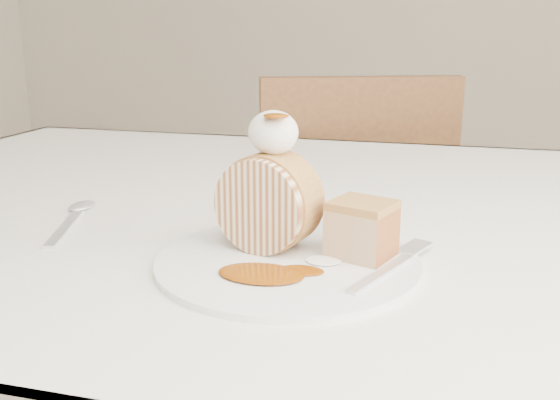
# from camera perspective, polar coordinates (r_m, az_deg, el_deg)

# --- Properties ---
(table) EXTENTS (1.40, 0.90, 0.75)m
(table) POSITION_cam_1_polar(r_m,az_deg,el_deg) (0.79, 3.69, -6.65)
(table) COLOR silver
(table) RESTS_ON ground
(chair_far) EXTENTS (0.53, 0.53, 0.86)m
(chair_far) POSITION_cam_1_polar(r_m,az_deg,el_deg) (1.44, 6.11, -3.38)
(chair_far) COLOR brown
(chair_far) RESTS_ON ground
(plate) EXTENTS (0.31, 0.31, 0.01)m
(plate) POSITION_cam_1_polar(r_m,az_deg,el_deg) (0.57, 0.71, -5.65)
(plate) COLOR white
(plate) RESTS_ON table
(roulade_slice) EXTENTS (0.10, 0.07, 0.09)m
(roulade_slice) POSITION_cam_1_polar(r_m,az_deg,el_deg) (0.58, -1.10, -0.22)
(roulade_slice) COLOR beige
(roulade_slice) RESTS_ON plate
(cake_chunk) EXTENTS (0.07, 0.06, 0.04)m
(cake_chunk) POSITION_cam_1_polar(r_m,az_deg,el_deg) (0.57, 7.48, -2.96)
(cake_chunk) COLOR #B38343
(cake_chunk) RESTS_ON plate
(whipped_cream) EXTENTS (0.05, 0.05, 0.04)m
(whipped_cream) POSITION_cam_1_polar(r_m,az_deg,el_deg) (0.57, -0.62, 6.19)
(whipped_cream) COLOR white
(whipped_cream) RESTS_ON roulade_slice
(caramel_drizzle) EXTENTS (0.02, 0.02, 0.01)m
(caramel_drizzle) POSITION_cam_1_polar(r_m,az_deg,el_deg) (0.55, -0.37, 8.22)
(caramel_drizzle) COLOR #763504
(caramel_drizzle) RESTS_ON whipped_cream
(caramel_pool) EXTENTS (0.09, 0.07, 0.00)m
(caramel_pool) POSITION_cam_1_polar(r_m,az_deg,el_deg) (0.53, -1.75, -6.73)
(caramel_pool) COLOR #763504
(caramel_pool) RESTS_ON plate
(fork) EXTENTS (0.07, 0.14, 0.00)m
(fork) POSITION_cam_1_polar(r_m,az_deg,el_deg) (0.54, 9.28, -6.60)
(fork) COLOR silver
(fork) RESTS_ON plate
(spoon) EXTENTS (0.07, 0.15, 0.00)m
(spoon) POSITION_cam_1_polar(r_m,az_deg,el_deg) (0.70, -19.07, -2.45)
(spoon) COLOR silver
(spoon) RESTS_ON table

